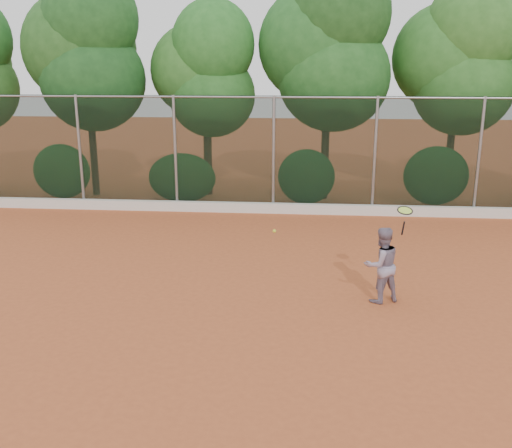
{
  "coord_description": "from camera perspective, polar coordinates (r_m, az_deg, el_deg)",
  "views": [
    {
      "loc": [
        0.97,
        -10.03,
        4.31
      ],
      "look_at": [
        0.0,
        1.0,
        1.25
      ],
      "focal_mm": 40.0,
      "sensor_mm": 36.0,
      "label": 1
    }
  ],
  "objects": [
    {
      "name": "foliage_backdrop",
      "position": [
        19.07,
        0.49,
        15.74
      ],
      "size": [
        23.7,
        3.63,
        7.55
      ],
      "color": "#3F2A18",
      "rests_on": "ground"
    },
    {
      "name": "ground",
      "position": [
        10.96,
        -0.46,
        -7.71
      ],
      "size": [
        80.0,
        80.0,
        0.0
      ],
      "primitive_type": "plane",
      "color": "#B5542A",
      "rests_on": "ground"
    },
    {
      "name": "chainlink_fence",
      "position": [
        17.23,
        1.77,
        7.27
      ],
      "size": [
        24.09,
        0.09,
        3.5
      ],
      "color": "black",
      "rests_on": "ground"
    },
    {
      "name": "tennis_ball_in_flight",
      "position": [
        10.24,
        1.85,
        -0.71
      ],
      "size": [
        0.06,
        0.06,
        0.06
      ],
      "color": "#CCD831",
      "rests_on": "ground"
    },
    {
      "name": "tennis_player",
      "position": [
        10.95,
        12.43,
        -4.02
      ],
      "size": [
        0.87,
        0.79,
        1.46
      ],
      "primitive_type": "imported",
      "rotation": [
        0.0,
        0.0,
        3.56
      ],
      "color": "gray",
      "rests_on": "ground"
    },
    {
      "name": "tennis_racket",
      "position": [
        10.7,
        14.66,
        1.11
      ],
      "size": [
        0.32,
        0.32,
        0.55
      ],
      "color": "black",
      "rests_on": "ground"
    },
    {
      "name": "concrete_curb",
      "position": [
        17.38,
        1.69,
        1.6
      ],
      "size": [
        24.0,
        0.2,
        0.3
      ],
      "primitive_type": "cube",
      "color": "silver",
      "rests_on": "ground"
    }
  ]
}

